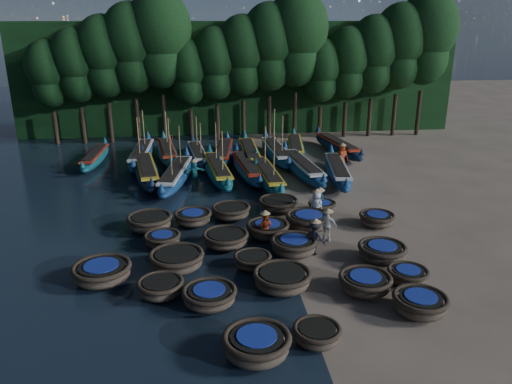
{
  "coord_description": "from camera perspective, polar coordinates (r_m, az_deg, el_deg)",
  "views": [
    {
      "loc": [
        -3.61,
        -23.61,
        10.24
      ],
      "look_at": [
        -0.79,
        1.84,
        1.3
      ],
      "focal_mm": 35.0,
      "sensor_mm": 36.0,
      "label": 1
    }
  ],
  "objects": [
    {
      "name": "tree_1",
      "position": [
        44.91,
        -19.86,
        13.56
      ],
      "size": [
        4.09,
        4.09,
        9.65
      ],
      "color": "black",
      "rests_on": "ground"
    },
    {
      "name": "long_boat_4",
      "position": [
        33.61,
        -4.39,
        2.47
      ],
      "size": [
        2.39,
        8.42,
        3.6
      ],
      "rotation": [
        0.0,
        0.0,
        0.11
      ],
      "color": "#0F4759",
      "rests_on": "ground"
    },
    {
      "name": "tree_3",
      "position": [
        44.01,
        -14.02,
        15.79
      ],
      "size": [
        4.92,
        4.92,
        11.6
      ],
      "color": "black",
      "rests_on": "ground"
    },
    {
      "name": "ground",
      "position": [
        25.99,
        2.19,
        -3.98
      ],
      "size": [
        120.0,
        120.0,
        0.0
      ],
      "primitive_type": "plane",
      "color": "gray",
      "rests_on": "ground"
    },
    {
      "name": "coracle_10",
      "position": [
        21.52,
        -17.19,
        -8.74
      ],
      "size": [
        2.42,
        2.42,
        0.79
      ],
      "rotation": [
        0.0,
        0.0,
        -0.07
      ],
      "color": "brown",
      "rests_on": "ground"
    },
    {
      "name": "tree_2",
      "position": [
        44.4,
        -16.98,
        14.68
      ],
      "size": [
        4.51,
        4.51,
        10.63
      ],
      "color": "black",
      "rests_on": "ground"
    },
    {
      "name": "fisherman_3",
      "position": [
        22.9,
        6.76,
        -5.07
      ],
      "size": [
        1.21,
        1.16,
        1.85
      ],
      "rotation": [
        0.0,
        0.0,
        2.44
      ],
      "color": "black",
      "rests_on": "ground"
    },
    {
      "name": "tree_7",
      "position": [
        43.86,
        -1.51,
        15.43
      ],
      "size": [
        4.51,
        4.51,
        10.63
      ],
      "color": "black",
      "rests_on": "ground"
    },
    {
      "name": "coracle_11",
      "position": [
        21.79,
        -9.06,
        -7.66
      ],
      "size": [
        2.45,
        2.45,
        0.82
      ],
      "rotation": [
        0.0,
        0.0,
        0.11
      ],
      "color": "brown",
      "rests_on": "ground"
    },
    {
      "name": "coracle_12",
      "position": [
        21.66,
        -0.4,
        -7.83
      ],
      "size": [
        1.65,
        1.65,
        0.66
      ],
      "rotation": [
        0.0,
        0.0,
        0.04
      ],
      "color": "brown",
      "rests_on": "ground"
    },
    {
      "name": "long_boat_11",
      "position": [
        38.91,
        -10.11,
        4.52
      ],
      "size": [
        2.46,
        8.07,
        3.45
      ],
      "rotation": [
        0.0,
        0.0,
        0.13
      ],
      "color": "#0F4759",
      "rests_on": "ground"
    },
    {
      "name": "coracle_5",
      "position": [
        19.98,
        -10.84,
        -10.65
      ],
      "size": [
        1.87,
        1.87,
        0.69
      ],
      "rotation": [
        0.0,
        0.0,
        0.12
      ],
      "color": "brown",
      "rests_on": "ground"
    },
    {
      "name": "coracle_15",
      "position": [
        24.07,
        -10.65,
        -5.31
      ],
      "size": [
        1.74,
        1.74,
        0.64
      ],
      "rotation": [
        0.0,
        0.0,
        -0.06
      ],
      "color": "brown",
      "rests_on": "ground"
    },
    {
      "name": "tree_13",
      "position": [
        47.05,
        16.17,
        15.8
      ],
      "size": [
        4.92,
        4.92,
        11.6
      ],
      "color": "black",
      "rests_on": "ground"
    },
    {
      "name": "coracle_9",
      "position": [
        21.44,
        16.95,
        -9.07
      ],
      "size": [
        1.78,
        1.78,
        0.65
      ],
      "rotation": [
        0.0,
        0.0,
        0.15
      ],
      "color": "brown",
      "rests_on": "ground"
    },
    {
      "name": "long_boat_8",
      "position": [
        33.86,
        9.3,
        2.38
      ],
      "size": [
        2.56,
        8.29,
        1.47
      ],
      "rotation": [
        0.0,
        0.0,
        -0.14
      ],
      "color": "navy",
      "rests_on": "ground"
    },
    {
      "name": "tree_11",
      "position": [
        45.62,
        10.47,
        14.43
      ],
      "size": [
        4.09,
        4.09,
        9.65
      ],
      "color": "black",
      "rests_on": "ground"
    },
    {
      "name": "long_boat_3",
      "position": [
        32.84,
        -9.15,
        1.88
      ],
      "size": [
        2.77,
        8.43,
        3.62
      ],
      "rotation": [
        0.0,
        0.0,
        -0.16
      ],
      "color": "navy",
      "rests_on": "ground"
    },
    {
      "name": "long_boat_15",
      "position": [
        38.14,
        2.3,
        4.57
      ],
      "size": [
        2.04,
        8.64,
        3.68
      ],
      "rotation": [
        0.0,
        0.0,
        0.06
      ],
      "color": "navy",
      "rests_on": "ground"
    },
    {
      "name": "tree_6",
      "position": [
        43.78,
        -4.6,
        14.48
      ],
      "size": [
        4.09,
        4.09,
        9.65
      ],
      "color": "black",
      "rests_on": "ground"
    },
    {
      "name": "tree_5",
      "position": [
        43.83,
        -7.67,
        13.49
      ],
      "size": [
        3.68,
        3.68,
        8.68
      ],
      "color": "black",
      "rests_on": "ground"
    },
    {
      "name": "fisherman_6",
      "position": [
        36.34,
        9.8,
        4.13
      ],
      "size": [
        0.92,
        0.65,
        1.97
      ],
      "rotation": [
        0.0,
        0.0,
        0.11
      ],
      "color": "#AD3817",
      "rests_on": "ground"
    },
    {
      "name": "coracle_21",
      "position": [
        26.28,
        -7.22,
        -2.89
      ],
      "size": [
        2.42,
        2.42,
        0.7
      ],
      "rotation": [
        0.0,
        0.0,
        -0.43
      ],
      "color": "brown",
      "rests_on": "ground"
    },
    {
      "name": "coracle_2",
      "position": [
        16.48,
        0.09,
        -17.04
      ],
      "size": [
        2.59,
        2.59,
        0.84
      ],
      "rotation": [
        0.0,
        0.0,
        0.31
      ],
      "color": "brown",
      "rests_on": "ground"
    },
    {
      "name": "long_boat_9",
      "position": [
        38.88,
        -17.91,
        3.78
      ],
      "size": [
        1.59,
        7.31,
        1.29
      ],
      "rotation": [
        0.0,
        0.0,
        -0.04
      ],
      "color": "#0F4759",
      "rests_on": "ground"
    },
    {
      "name": "coracle_23",
      "position": [
        27.89,
        2.56,
        -1.39
      ],
      "size": [
        2.73,
        2.73,
        0.73
      ],
      "rotation": [
        0.0,
        0.0,
        0.4
      ],
      "color": "brown",
      "rests_on": "ground"
    },
    {
      "name": "tree_4",
      "position": [
        43.75,
        -10.97,
        16.87
      ],
      "size": [
        5.34,
        5.34,
        12.58
      ],
      "color": "black",
      "rests_on": "ground"
    },
    {
      "name": "long_boat_16",
      "position": [
        39.85,
        4.52,
        5.1
      ],
      "size": [
        2.49,
        7.99,
        1.42
      ],
      "rotation": [
        0.0,
        0.0,
        -0.14
      ],
      "color": "#0F4759",
      "rests_on": "ground"
    },
    {
      "name": "coracle_3",
      "position": [
        17.26,
        6.99,
        -15.81
      ],
      "size": [
        1.77,
        1.77,
        0.65
      ],
      "rotation": [
        0.0,
        0.0,
        -0.2
      ],
      "color": "brown",
      "rests_on": "ground"
    },
    {
      "name": "coracle_17",
      "position": [
        24.57,
        1.35,
        -4.27
      ],
      "size": [
        2.56,
        2.56,
        0.76
      ],
      "rotation": [
        0.0,
        0.0,
        -0.37
      ],
      "color": "brown",
      "rests_on": "ground"
    },
    {
      "name": "coracle_24",
      "position": [
        27.91,
        7.57,
        -1.65
      ],
      "size": [
        1.59,
        1.59,
        0.63
      ],
      "rotation": [
        0.0,
        0.0,
        -0.02
      ],
      "color": "brown",
      "rests_on": "ground"
    },
    {
      "name": "fisherman_0",
      "position": [
        26.53,
        6.9,
        -1.48
      ],
      "size": [
        0.94,
        1.0,
        1.92
      ],
      "rotation": [
        0.0,
        0.0,
        2.22
      ],
      "color": "silver",
      "rests_on": "ground"
    },
    {
      "name": "coracle_7",
      "position": [
        20.14,
        3.01,
        -9.88
      ],
      "size": [
        2.77,
        2.77,
        0.79
      ],
      "rotation": [
        0.0,
        0.0,
        -0.32
      ],
      "color": "brown",
      "rests_on": "ground"
    },
    {
      "name": "coracle_22",
      "position": [
        26.87,
        -2.86,
        -2.21
      ],
      "size": [
        2.54,
        2.54,
        0.74
      ],
      "rotation": [
        0.0,
        0.0,
        0.4
      ],
      "color": "brown",
      "rests_on": "ground"
    },
    {
      "name": "tree_10",
      "position": [
        45.08,
        7.54,
        13.66
      ],
      "size": [
        3.68,
        3.68,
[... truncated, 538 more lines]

